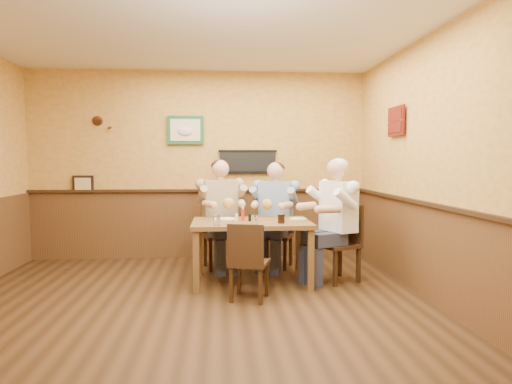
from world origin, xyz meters
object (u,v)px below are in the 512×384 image
at_px(chair_near_side, 249,261).
at_px(diner_tan_shirt, 220,220).
at_px(cola_tumbler, 281,219).
at_px(dining_table, 251,229).
at_px(pepper_shaker, 250,218).
at_px(diner_white_elder, 338,227).
at_px(water_glass_left, 217,220).
at_px(chair_right_end, 338,243).
at_px(diner_blue_polo, 276,220).
at_px(chair_back_right, 276,234).
at_px(chair_back_left, 220,234).
at_px(hot_sauce_bottle, 243,214).
at_px(salt_shaker, 236,217).
at_px(water_glass_mid, 254,220).

relative_size(chair_near_side, diner_tan_shirt, 0.62).
bearing_deg(cola_tumbler, dining_table, 146.31).
relative_size(diner_tan_shirt, pepper_shaker, 15.60).
bearing_deg(diner_white_elder, water_glass_left, -101.96).
xyz_separation_m(chair_right_end, diner_blue_polo, (-0.66, 0.79, 0.18)).
xyz_separation_m(dining_table, chair_back_right, (0.39, 0.78, -0.20)).
relative_size(dining_table, diner_white_elder, 1.04).
bearing_deg(dining_table, chair_back_right, 63.35).
height_order(diner_blue_polo, water_glass_left, diner_blue_polo).
xyz_separation_m(dining_table, diner_white_elder, (1.05, -0.01, 0.01)).
xyz_separation_m(diner_tan_shirt, diner_white_elder, (1.42, -0.80, 0.01)).
height_order(diner_blue_polo, cola_tumbler, diner_blue_polo).
bearing_deg(chair_right_end, diner_blue_polo, -164.27).
bearing_deg(chair_back_left, dining_table, -78.24).
height_order(hot_sauce_bottle, salt_shaker, hot_sauce_bottle).
bearing_deg(chair_near_side, chair_back_left, -60.26).
relative_size(cola_tumbler, hot_sauce_bottle, 0.66).
bearing_deg(diner_tan_shirt, chair_near_side, -91.60).
relative_size(chair_back_right, chair_right_end, 0.97).
bearing_deg(water_glass_mid, chair_right_end, 15.03).
distance_m(chair_back_right, water_glass_mid, 1.19).
height_order(dining_table, chair_near_side, chair_near_side).
relative_size(diner_blue_polo, water_glass_mid, 12.26).
height_order(diner_tan_shirt, diner_white_elder, diner_white_elder).
bearing_deg(diner_blue_polo, diner_tan_shirt, -158.57).
xyz_separation_m(chair_right_end, pepper_shaker, (-1.07, -0.01, 0.32)).
bearing_deg(dining_table, cola_tumbler, -33.69).
distance_m(dining_table, chair_near_side, 0.70).
xyz_separation_m(diner_white_elder, salt_shaker, (-1.23, 0.01, 0.12)).
distance_m(dining_table, salt_shaker, 0.23).
relative_size(water_glass_left, hot_sauce_bottle, 0.72).
bearing_deg(chair_right_end, water_glass_mid, -98.90).
height_order(salt_shaker, pepper_shaker, salt_shaker).
distance_m(diner_tan_shirt, water_glass_mid, 1.15).
bearing_deg(pepper_shaker, chair_right_end, 0.66).
distance_m(chair_right_end, diner_blue_polo, 1.05).
relative_size(chair_right_end, diner_white_elder, 0.70).
xyz_separation_m(chair_near_side, hot_sauce_bottle, (-0.03, 0.69, 0.42)).
bearing_deg(chair_right_end, salt_shaker, -114.55).
relative_size(chair_right_end, pepper_shaker, 11.02).
height_order(chair_back_left, chair_back_right, chair_back_left).
bearing_deg(dining_table, chair_right_end, -0.69).
bearing_deg(chair_back_right, cola_tumbler, -71.83).
bearing_deg(cola_tumbler, chair_right_end, 15.90).
distance_m(chair_near_side, water_glass_mid, 0.54).
bearing_deg(pepper_shaker, chair_back_left, 113.30).
bearing_deg(chair_near_side, water_glass_left, -25.83).
xyz_separation_m(chair_back_left, diner_tan_shirt, (0.00, 0.00, 0.20)).
relative_size(chair_near_side, diner_white_elder, 0.62).
height_order(diner_tan_shirt, cola_tumbler, diner_tan_shirt).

